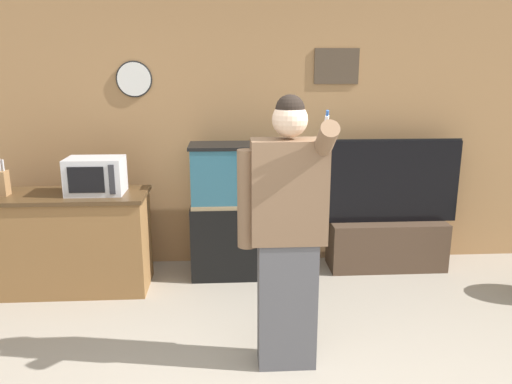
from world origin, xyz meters
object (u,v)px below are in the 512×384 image
Objects in this scene: counter_island at (62,242)px; person_standing at (287,232)px; aquarium_on_stand at (242,211)px; microwave at (96,176)px; tv_on_stand at (387,231)px.

counter_island is 2.33m from person_standing.
aquarium_on_stand is 1.59m from person_standing.
counter_island is 3.20× the size of microwave.
tv_on_stand is at bearing 3.12° from aquarium_on_stand.
counter_island is 1.12× the size of tv_on_stand.
microwave is (0.34, -0.01, 0.60)m from counter_island.
person_standing is at bearing -40.46° from microwave.
person_standing reaches higher than aquarium_on_stand.
counter_island is at bearing -174.16° from tv_on_stand.
person_standing reaches higher than counter_island.
person_standing is at bearing -81.14° from aquarium_on_stand.
tv_on_stand is at bearing 5.84° from counter_island.
microwave reaches higher than counter_island.
aquarium_on_stand is 1.48m from tv_on_stand.
microwave is 0.35× the size of tv_on_stand.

